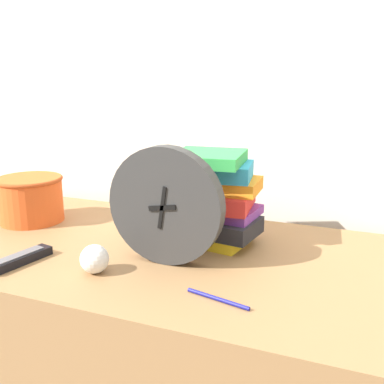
% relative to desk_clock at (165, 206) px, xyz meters
% --- Properties ---
extents(wall_back, '(6.00, 0.04, 2.40)m').
position_rel_desk_clock_xyz_m(wall_back, '(-0.07, 0.47, 0.34)').
color(wall_back, silver).
rests_on(wall_back, ground_plane).
extents(desk, '(1.36, 0.66, 0.73)m').
position_rel_desk_clock_xyz_m(desk, '(-0.07, 0.07, -0.50)').
color(desk, olive).
rests_on(desk, ground_plane).
extents(desk_clock, '(0.27, 0.04, 0.27)m').
position_rel_desk_clock_xyz_m(desk_clock, '(0.00, 0.00, 0.00)').
color(desk_clock, '#333333').
rests_on(desk_clock, desk).
extents(book_stack, '(0.25, 0.21, 0.24)m').
position_rel_desk_clock_xyz_m(book_stack, '(0.05, 0.18, -0.02)').
color(book_stack, yellow).
rests_on(book_stack, desk).
extents(basket, '(0.19, 0.19, 0.13)m').
position_rel_desk_clock_xyz_m(basket, '(-0.51, 0.13, -0.06)').
color(basket, '#E05623').
rests_on(basket, desk).
extents(tv_remote, '(0.07, 0.16, 0.02)m').
position_rel_desk_clock_xyz_m(tv_remote, '(-0.31, -0.13, -0.13)').
color(tv_remote, black).
rests_on(tv_remote, desk).
extents(crumpled_paper_ball, '(0.06, 0.06, 0.06)m').
position_rel_desk_clock_xyz_m(crumpled_paper_ball, '(-0.12, -0.11, -0.11)').
color(crumpled_paper_ball, white).
rests_on(crumpled_paper_ball, desk).
extents(pen, '(0.14, 0.04, 0.01)m').
position_rel_desk_clock_xyz_m(pen, '(0.17, -0.13, -0.13)').
color(pen, navy).
rests_on(pen, desk).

